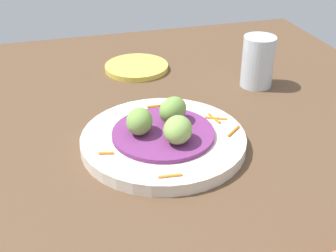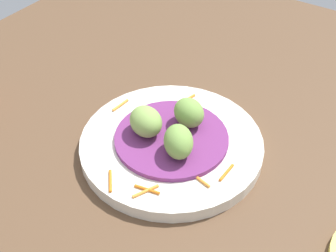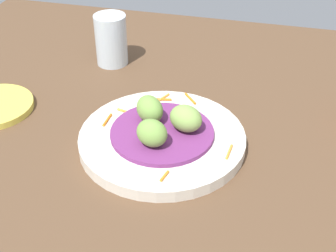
{
  "view_description": "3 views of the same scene",
  "coord_description": "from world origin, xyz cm",
  "px_view_note": "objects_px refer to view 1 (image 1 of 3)",
  "views": [
    {
      "loc": [
        62.28,
        -14.17,
        41.7
      ],
      "look_at": [
        2.85,
        2.77,
        5.69
      ],
      "focal_mm": 48.14,
      "sensor_mm": 36.0,
      "label": 1
    },
    {
      "loc": [
        -23.41,
        42.05,
        48.59
      ],
      "look_at": [
        3.73,
        1.34,
        5.61
      ],
      "focal_mm": 48.18,
      "sensor_mm": 36.0,
      "label": 2
    },
    {
      "loc": [
        18.23,
        -55.94,
        48.63
      ],
      "look_at": [
        3.49,
        2.59,
        5.4
      ],
      "focal_mm": 50.26,
      "sensor_mm": 36.0,
      "label": 3
    }
  ],
  "objects_px": {
    "water_glass": "(258,62)",
    "main_plate": "(163,140)",
    "guac_scoop_left": "(172,109)",
    "guac_scoop_right": "(178,130)",
    "side_plate_small": "(137,67)",
    "guac_scoop_center": "(139,121)"
  },
  "relations": [
    {
      "from": "water_glass",
      "to": "side_plate_small",
      "type": "bearing_deg",
      "value": -123.74
    },
    {
      "from": "guac_scoop_right",
      "to": "guac_scoop_left",
      "type": "bearing_deg",
      "value": 170.96
    },
    {
      "from": "guac_scoop_left",
      "to": "side_plate_small",
      "type": "height_order",
      "value": "guac_scoop_left"
    },
    {
      "from": "guac_scoop_center",
      "to": "guac_scoop_right",
      "type": "height_order",
      "value": "same"
    },
    {
      "from": "main_plate",
      "to": "guac_scoop_center",
      "type": "bearing_deg",
      "value": -99.04
    },
    {
      "from": "guac_scoop_center",
      "to": "water_glass",
      "type": "height_order",
      "value": "water_glass"
    },
    {
      "from": "main_plate",
      "to": "water_glass",
      "type": "bearing_deg",
      "value": 124.97
    },
    {
      "from": "guac_scoop_left",
      "to": "guac_scoop_right",
      "type": "distance_m",
      "value": 0.06
    },
    {
      "from": "guac_scoop_left",
      "to": "side_plate_small",
      "type": "distance_m",
      "value": 0.29
    },
    {
      "from": "main_plate",
      "to": "guac_scoop_right",
      "type": "distance_m",
      "value": 0.05
    },
    {
      "from": "main_plate",
      "to": "side_plate_small",
      "type": "xyz_separation_m",
      "value": [
        -0.32,
        0.03,
        -0.0
      ]
    },
    {
      "from": "main_plate",
      "to": "water_glass",
      "type": "xyz_separation_m",
      "value": [
        -0.17,
        0.25,
        0.04
      ]
    },
    {
      "from": "water_glass",
      "to": "main_plate",
      "type": "bearing_deg",
      "value": -55.03
    },
    {
      "from": "guac_scoop_center",
      "to": "guac_scoop_left",
      "type": "bearing_deg",
      "value": 110.96
    },
    {
      "from": "water_glass",
      "to": "guac_scoop_left",
      "type": "bearing_deg",
      "value": -57.27
    },
    {
      "from": "guac_scoop_left",
      "to": "side_plate_small",
      "type": "bearing_deg",
      "value": 179.55
    },
    {
      "from": "guac_scoop_left",
      "to": "side_plate_small",
      "type": "xyz_separation_m",
      "value": [
        -0.29,
        0.0,
        -0.04
      ]
    },
    {
      "from": "side_plate_small",
      "to": "guac_scoop_left",
      "type": "bearing_deg",
      "value": -0.45
    },
    {
      "from": "guac_scoop_left",
      "to": "guac_scoop_right",
      "type": "height_order",
      "value": "guac_scoop_left"
    },
    {
      "from": "side_plate_small",
      "to": "water_glass",
      "type": "bearing_deg",
      "value": 56.26
    },
    {
      "from": "main_plate",
      "to": "water_glass",
      "type": "relative_size",
      "value": 2.56
    },
    {
      "from": "guac_scoop_center",
      "to": "side_plate_small",
      "type": "bearing_deg",
      "value": 168.62
    }
  ]
}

